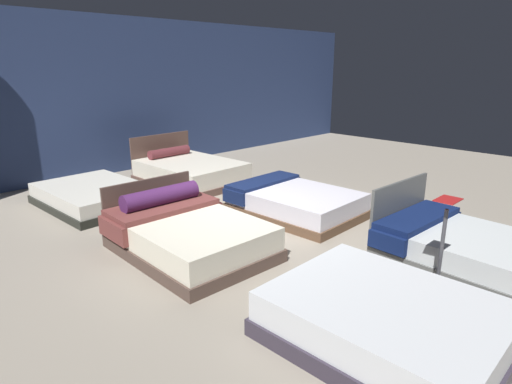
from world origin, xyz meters
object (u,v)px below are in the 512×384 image
Objects in this scene: bed_1 at (460,248)px; bed_0 at (385,321)px; bed_5 at (190,172)px; price_sign at (440,264)px; bed_3 at (295,202)px; bed_4 at (94,195)px; bed_2 at (186,233)px.

bed_0 is at bearing -173.83° from bed_1.
bed_5 is 1.91× the size of price_sign.
price_sign is at bearing -112.56° from bed_3.
bed_2 is at bearing -92.50° from bed_4.
price_sign reaches higher than bed_2.
bed_1 is 0.95× the size of bed_3.
bed_5 is at bearing 79.53° from price_sign.
bed_2 is at bearing -128.82° from bed_5.
bed_4 is (-2.16, 5.61, -0.06)m from bed_1.
bed_1 is 6.01m from bed_4.
price_sign is at bearing -101.98° from bed_5.
price_sign reaches higher than bed_5.
price_sign is (1.03, -0.04, 0.23)m from bed_0.
bed_5 is 5.90m from price_sign.
bed_4 is (-0.04, 5.74, -0.04)m from bed_0.
price_sign reaches higher than bed_0.
bed_0 is 1.06m from price_sign.
bed_3 reaches higher than bed_0.
bed_4 is 0.96× the size of bed_5.
bed_2 is 0.98× the size of bed_5.
bed_1 is at bearing -91.31° from bed_5.
bed_0 is 5.74m from bed_4.
bed_2 is at bearing 176.89° from bed_3.
bed_0 is 3.58m from bed_3.
bed_1 is 5.63m from bed_5.
bed_5 is (-0.04, 2.90, 0.03)m from bed_3.
bed_5 is at bearing -1.45° from bed_4.
bed_1 is at bearing 2.61° from bed_0.
bed_2 is 3.57m from bed_5.
bed_2 is 3.16m from price_sign.
bed_1 is 1.12m from price_sign.
bed_0 is 1.75× the size of price_sign.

